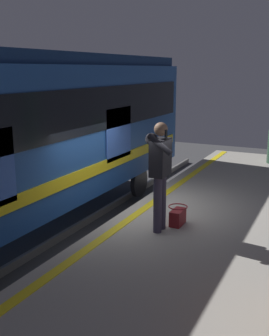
{
  "coord_description": "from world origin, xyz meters",
  "views": [
    {
      "loc": [
        6.82,
        3.42,
        3.59
      ],
      "look_at": [
        0.44,
        0.3,
        1.87
      ],
      "focal_mm": 43.93,
      "sensor_mm": 36.0,
      "label": 1
    }
  ],
  "objects": [
    {
      "name": "safety_line",
      "position": [
        0.0,
        0.3,
        0.98
      ],
      "size": [
        12.47,
        0.16,
        0.01
      ],
      "primitive_type": "cube",
      "color": "yellow",
      "rests_on": "platform"
    },
    {
      "name": "ground_plane",
      "position": [
        0.0,
        0.0,
        0.0
      ],
      "size": [
        25.03,
        25.03,
        0.0
      ],
      "primitive_type": "plane",
      "color": "#3D3D3F"
    },
    {
      "name": "handbag",
      "position": [
        0.51,
        1.16,
        1.13
      ],
      "size": [
        0.37,
        0.33,
        0.34
      ],
      "color": "maroon",
      "rests_on": "platform"
    },
    {
      "name": "train_carriage",
      "position": [
        0.71,
        -2.34,
        2.41
      ],
      "size": [
        11.33,
        2.82,
        3.75
      ],
      "color": "#1E478C",
      "rests_on": "ground"
    },
    {
      "name": "track_rail_near",
      "position": [
        0.0,
        -1.63,
        0.08
      ],
      "size": [
        16.54,
        0.08,
        0.16
      ],
      "primitive_type": "cube",
      "color": "slate",
      "rests_on": "ground"
    },
    {
      "name": "passenger",
      "position": [
        0.87,
        0.97,
        2.05
      ],
      "size": [
        0.57,
        0.55,
        1.8
      ],
      "color": "#383347",
      "rests_on": "platform"
    },
    {
      "name": "platform",
      "position": [
        0.0,
        2.3,
        0.49
      ],
      "size": [
        12.72,
        4.6,
        0.97
      ],
      "primitive_type": "cube",
      "color": "#9E998E",
      "rests_on": "ground"
    },
    {
      "name": "track_rail_far",
      "position": [
        0.0,
        -3.06,
        0.08
      ],
      "size": [
        16.54,
        0.08,
        0.16
      ],
      "primitive_type": "cube",
      "color": "slate",
      "rests_on": "ground"
    }
  ]
}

